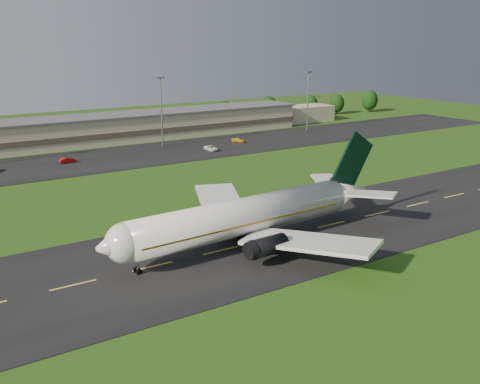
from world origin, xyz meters
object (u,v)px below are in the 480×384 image
terminal (145,126)px  light_mast_east (308,94)px  light_mast_centre (161,103)px  service_vehicle_c (211,148)px  service_vehicle_d (238,140)px  airliner (247,216)px  service_vehicle_b (67,160)px

terminal → light_mast_east: size_ratio=7.13×
terminal → light_mast_centre: light_mast_centre is taller
light_mast_centre → service_vehicle_c: bearing=-56.5°
service_vehicle_c → service_vehicle_d: (13.62, 6.89, -0.09)m
light_mast_centre → service_vehicle_d: size_ratio=4.83×
service_vehicle_c → airliner: bearing=-116.7°
airliner → service_vehicle_b: bearing=93.1°
light_mast_east → service_vehicle_b: size_ratio=4.88×
terminal → service_vehicle_b: bearing=-143.0°
terminal → service_vehicle_c: terminal is taller
airliner → service_vehicle_c: bearing=61.8°
service_vehicle_d → service_vehicle_c: bearing=160.8°
airliner → service_vehicle_d: airliner is taller
service_vehicle_b → service_vehicle_d: (52.64, 1.07, -0.08)m
airliner → service_vehicle_d: size_ratio=12.17×
service_vehicle_c → service_vehicle_b: bearing=169.8°
light_mast_east → service_vehicle_d: size_ratio=4.83×
terminal → light_mast_east: 56.67m
terminal → light_mast_centre: size_ratio=7.13×
light_mast_centre → terminal: bearing=85.0°
airliner → light_mast_east: bearing=42.9°
terminal → light_mast_east: bearing=-16.8°
light_mast_centre → service_vehicle_c: 20.01m
airliner → light_mast_centre: bearing=71.3°
airliner → service_vehicle_b: 72.93m
light_mast_east → service_vehicle_b: (-85.14, -7.56, -11.95)m
light_mast_centre → service_vehicle_c: light_mast_centre is taller
terminal → service_vehicle_c: (7.47, -29.57, -3.19)m
airliner → service_vehicle_b: airliner is taller
service_vehicle_d → service_vehicle_b: bearing=135.1°
airliner → light_mast_centre: size_ratio=2.52×
light_mast_centre → light_mast_east: 55.00m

